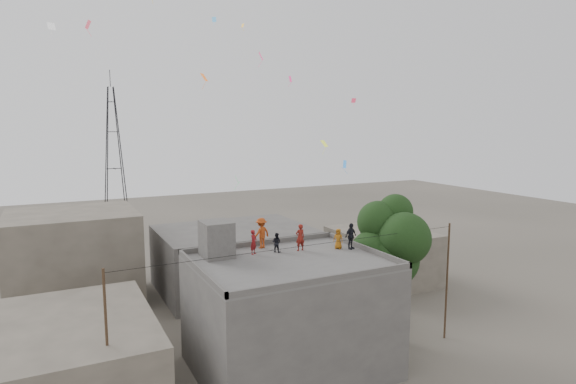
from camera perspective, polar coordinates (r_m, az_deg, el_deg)
name	(u,v)px	position (r m, az deg, el deg)	size (l,w,h in m)	color
ground	(289,368)	(28.40, 0.15, -20.11)	(140.00, 140.00, 0.00)	#4A453D
main_building	(289,315)	(27.10, 0.16, -14.41)	(10.00, 8.00, 6.10)	#494744
parapet	(289,258)	(26.06, 0.16, -7.88)	(10.00, 8.00, 0.30)	#494744
stair_head_box	(217,239)	(27.00, -8.46, -5.55)	(1.60, 1.80, 2.00)	#494744
neighbor_west	(68,361)	(26.89, -24.60, -17.78)	(8.00, 10.00, 4.00)	#585045
neighbor_north	(235,258)	(40.23, -6.35, -7.80)	(12.00, 9.00, 5.00)	#494744
neighbor_northwest	(74,258)	(39.65, -24.05, -7.18)	(9.00, 8.00, 7.00)	#585045
neighbor_east	(382,256)	(42.58, 11.08, -7.44)	(7.00, 8.00, 4.40)	#585045
tree	(392,244)	(30.48, 12.18, -6.02)	(4.90, 4.60, 9.10)	black
utility_line	(308,308)	(26.00, 2.44, -13.56)	(20.12, 0.62, 7.40)	black
transmission_tower	(114,161)	(62.97, -19.92, 3.51)	(2.97, 2.97, 20.01)	black
person_red_adult	(300,237)	(28.06, 1.45, -5.40)	(0.57, 0.38, 1.57)	maroon
person_orange_child	(338,239)	(28.68, 5.97, -5.52)	(0.59, 0.38, 1.21)	#A05A12
person_dark_child	(276,242)	(27.78, -1.37, -6.00)	(0.55, 0.43, 1.13)	black
person_dark_adult	(351,236)	(28.64, 7.45, -5.21)	(0.91, 0.38, 1.55)	black
person_orange_adult	(261,233)	(28.65, -3.18, -4.87)	(1.18, 0.68, 1.82)	#A03A12
person_red_child	(254,242)	(27.38, -4.10, -5.95)	(0.51, 0.33, 1.39)	maroon
kites	(236,73)	(31.42, -6.23, 13.88)	(22.88, 15.55, 11.84)	orange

